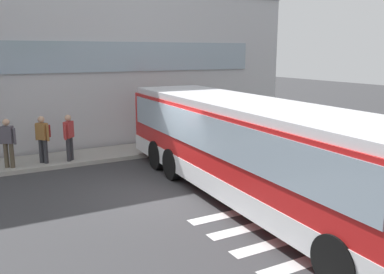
# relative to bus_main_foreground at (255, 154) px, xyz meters

# --- Properties ---
(ground_plane) EXTENTS (80.00, 90.00, 0.02)m
(ground_plane) POSITION_rel_bus_main_foreground_xyz_m (-2.01, 1.93, -1.35)
(ground_plane) COLOR #353538
(ground_plane) RESTS_ON ground
(bay_paint_stripes) EXTENTS (4.40, 3.96, 0.01)m
(bay_paint_stripes) POSITION_rel_bus_main_foreground_xyz_m (-0.01, -2.27, -1.33)
(bay_paint_stripes) COLOR silver
(bay_paint_stripes) RESTS_ON ground
(terminal_building) EXTENTS (20.42, 13.80, 6.80)m
(terminal_building) POSITION_rel_bus_main_foreground_xyz_m (-2.69, 13.50, 2.06)
(terminal_building) COLOR #B7B7BC
(terminal_building) RESTS_ON ground
(boarding_curb) EXTENTS (22.62, 2.00, 0.15)m
(boarding_curb) POSITION_rel_bus_main_foreground_xyz_m (-2.01, 6.73, -1.26)
(boarding_curb) COLOR #9E9B93
(boarding_curb) RESTS_ON ground
(bus_main_foreground) EXTENTS (3.44, 12.50, 2.70)m
(bus_main_foreground) POSITION_rel_bus_main_foreground_xyz_m (0.00, 0.00, 0.00)
(bus_main_foreground) COLOR red
(bus_main_foreground) RESTS_ON ground
(passenger_near_column) EXTENTS (0.50, 0.39, 1.68)m
(passenger_near_column) POSITION_rel_bus_main_foreground_xyz_m (-5.56, 6.20, -0.26)
(passenger_near_column) COLOR #4C4233
(passenger_near_column) RESTS_ON boarding_curb
(passenger_by_doorway) EXTENTS (0.50, 0.52, 1.68)m
(passenger_by_doorway) POSITION_rel_bus_main_foreground_xyz_m (-4.42, 6.28, -0.22)
(passenger_by_doorway) COLOR #2D2D33
(passenger_by_doorway) RESTS_ON boarding_curb
(passenger_at_curb_edge) EXTENTS (0.41, 0.47, 1.68)m
(passenger_at_curb_edge) POSITION_rel_bus_main_foreground_xyz_m (-3.56, 6.16, -0.26)
(passenger_at_curb_edge) COLOR #2D2D33
(passenger_at_curb_edge) RESTS_ON boarding_curb
(safety_bollard_yellow) EXTENTS (0.18, 0.18, 0.90)m
(safety_bollard_yellow) POSITION_rel_bus_main_foreground_xyz_m (1.50, 5.53, -0.89)
(safety_bollard_yellow) COLOR yellow
(safety_bollard_yellow) RESTS_ON ground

